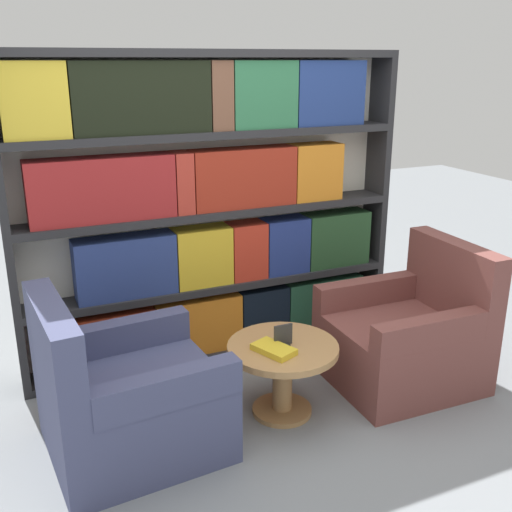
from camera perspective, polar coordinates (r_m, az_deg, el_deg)
ground_plane at (r=3.49m, az=3.65°, el=-17.46°), size 14.00×14.00×0.00m
bookshelf at (r=4.10m, az=-4.35°, el=4.16°), size 2.68×0.30×2.10m
armchair_left at (r=3.36m, az=-12.30°, el=-13.27°), size 0.96×0.88×0.92m
armchair_right at (r=4.08m, az=14.23°, el=-7.54°), size 0.91×0.83×0.92m
coffee_table at (r=3.59m, az=2.55°, el=-10.29°), size 0.66×0.66×0.45m
table_sign at (r=3.51m, az=2.59°, el=-7.69°), size 0.11×0.06×0.13m
stray_book at (r=3.44m, az=1.70°, el=-8.87°), size 0.22×0.28×0.04m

